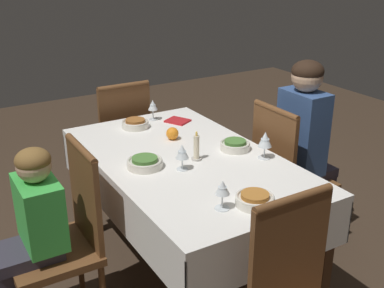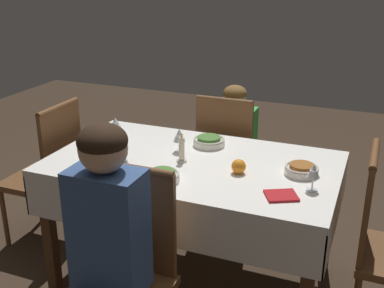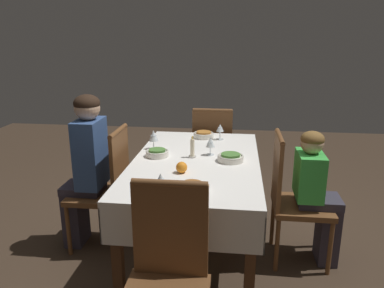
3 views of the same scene
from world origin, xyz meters
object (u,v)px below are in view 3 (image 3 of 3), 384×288
at_px(chair_west, 167,275).
at_px(bowl_south, 231,157).
at_px(wine_glass_east, 220,129).
at_px(dining_table, 196,172).
at_px(wine_glass_north, 153,136).
at_px(person_adult_denim, 86,163).
at_px(person_child_green, 317,192).
at_px(wine_glass_south, 210,143).
at_px(orange_fruit, 182,167).
at_px(chair_north, 107,184).
at_px(wine_glass_west, 161,180).
at_px(candle_centerpiece, 192,149).
at_px(chair_east, 213,150).
at_px(bowl_west, 192,187).
at_px(bowl_north, 157,153).
at_px(bowl_east, 204,135).
at_px(chair_south, 292,194).
at_px(napkin_red_folded, 145,186).

height_order(chair_west, bowl_south, chair_west).
relative_size(bowl_south, wine_glass_east, 1.36).
height_order(dining_table, wine_glass_north, wine_glass_north).
bearing_deg(wine_glass_north, bowl_south, -109.74).
relative_size(person_adult_denim, person_child_green, 1.22).
distance_m(wine_glass_north, wine_glass_south, 0.47).
bearing_deg(orange_fruit, chair_north, 63.64).
bearing_deg(wine_glass_south, wine_glass_north, 77.50).
bearing_deg(wine_glass_north, wine_glass_west, -164.98).
bearing_deg(chair_north, wine_glass_north, 118.52).
height_order(wine_glass_east, wine_glass_west, same).
height_order(wine_glass_north, candle_centerpiece, candle_centerpiece).
distance_m(wine_glass_south, wine_glass_west, 0.81).
height_order(chair_east, bowl_south, chair_east).
xyz_separation_m(bowl_west, orange_fruit, (0.30, 0.11, 0.01)).
bearing_deg(bowl_north, bowl_east, -27.93).
xyz_separation_m(dining_table, wine_glass_north, (0.23, 0.36, 0.20)).
xyz_separation_m(wine_glass_south, bowl_west, (-0.70, 0.05, -0.07)).
xyz_separation_m(bowl_south, bowl_west, (-0.58, 0.21, 0.00)).
relative_size(chair_south, wine_glass_east, 7.05).
height_order(person_child_green, orange_fruit, person_child_green).
height_order(orange_fruit, napkin_red_folded, orange_fruit).
bearing_deg(orange_fruit, wine_glass_north, 30.72).
xyz_separation_m(person_child_green, orange_fruit, (-0.30, 0.94, 0.26)).
bearing_deg(bowl_north, chair_south, -91.41).
bearing_deg(chair_south, wine_glass_north, 79.14).
relative_size(chair_east, bowl_north, 5.73).
height_order(person_adult_denim, candle_centerpiece, person_adult_denim).
height_order(chair_west, bowl_north, chair_west).
relative_size(bowl_north, candle_centerpiece, 1.03).
bearing_deg(wine_glass_south, bowl_south, -127.38).
height_order(chair_north, wine_glass_north, chair_north).
bearing_deg(wine_glass_south, bowl_north, 101.34).
bearing_deg(chair_east, napkin_red_folded, 79.01).
bearing_deg(wine_glass_west, chair_west, -165.43).
relative_size(chair_north, chair_east, 1.00).
relative_size(chair_south, bowl_west, 5.69).
relative_size(chair_south, chair_east, 1.00).
relative_size(bowl_east, orange_fruit, 2.35).
height_order(dining_table, wine_glass_east, wine_glass_east).
height_order(chair_north, bowl_south, chair_north).
bearing_deg(dining_table, person_child_green, -88.67).
xyz_separation_m(chair_east, chair_west, (-2.06, 0.09, 0.00)).
height_order(person_child_green, bowl_south, person_child_green).
height_order(wine_glass_north, wine_glass_east, wine_glass_north).
distance_m(person_child_green, napkin_red_folded, 1.28).
bearing_deg(dining_table, bowl_south, -88.86).
height_order(chair_west, person_child_green, person_child_green).
bearing_deg(bowl_east, person_child_green, -124.04).
bearing_deg(chair_east, bowl_east, 82.69).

